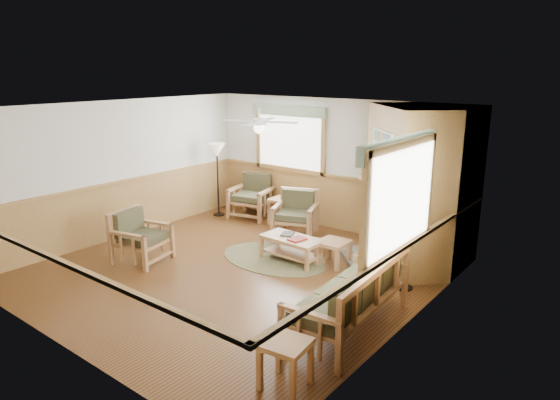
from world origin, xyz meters
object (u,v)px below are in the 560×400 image
Objects in this scene: armchair_back_right at (295,214)px; end_table_sofa at (285,364)px; armchair_back_left at (252,196)px; footstool at (333,253)px; sofa at (349,295)px; end_table_chairs at (283,211)px; armchair_left at (141,237)px; coffee_table at (292,249)px; floor_lamp_right at (408,240)px; floor_lamp_left at (218,180)px.

armchair_back_right reaches higher than end_table_sofa.
armchair_back_left is 3.25m from footstool.
sofa reaches higher than end_table_chairs.
end_table_chairs is (0.62, 3.22, -0.16)m from armchair_left.
coffee_table is 2.03× the size of end_table_sofa.
floor_lamp_right reaches higher than sofa.
armchair_back_left is at bearing 141.81° from armchair_back_right.
coffee_table is at bearing -47.69° from armchair_back_left.
armchair_back_left is 6.30m from end_table_sofa.
sofa is 4.15× the size of footstool.
sofa is at bearing -92.58° from floor_lamp_right.
armchair_back_right is 2.28m from floor_lamp_left.
floor_lamp_right is (3.49, -1.44, 0.51)m from end_table_chairs.
coffee_table is 1.90× the size of end_table_chairs.
armchair_back_left is 0.90m from end_table_chairs.
footstool is at bearing 173.89° from floor_lamp_right.
armchair_left is 0.57× the size of floor_lamp_right.
armchair_back_left reaches higher than sofa.
end_table_chairs is (-3.42, 3.02, -0.18)m from sofa.
sofa is 1.62m from floor_lamp_right.
floor_lamp_left reaches higher than end_table_chairs.
armchair_back_left is 0.89× the size of coffee_table.
floor_lamp_left is 1.05× the size of floor_lamp_right.
end_table_chairs is 2.46m from footstool.
footstool is 3.82m from floor_lamp_left.
end_table_chairs is at bearing 13.74° from floor_lamp_left.
sofa is at bearing -48.26° from armchair_back_left.
armchair_back_right is 1.84× the size of footstool.
footstool is 0.29× the size of floor_lamp_left.
floor_lamp_left reaches higher than footstool.
floor_lamp_left reaches higher than armchair_back_left.
armchair_left is 1.58× the size of end_table_chairs.
coffee_table is 0.68× the size of floor_lamp_right.
floor_lamp_left is (-2.24, 0.09, 0.38)m from armchair_back_right.
armchair_back_left is 1.97× the size of footstool.
footstool is at bearing 26.84° from coffee_table.
armchair_back_right is at bearing 125.96° from coffee_table.
armchair_back_left reaches higher than end_table_sofa.
floor_lamp_right is at bearing -6.11° from footstool.
footstool is (2.09, -1.29, -0.07)m from end_table_chairs.
floor_lamp_right is at bearing -11.78° from floor_lamp_left.
floor_lamp_right reaches higher than end_table_chairs.
coffee_table is at bearing -175.63° from floor_lamp_right.
floor_lamp_right is (4.37, -1.44, 0.31)m from armchair_back_left.
floor_lamp_left is at bearing 168.22° from floor_lamp_right.
sofa reaches higher than armchair_back_right.
armchair_back_right is 1.38m from coffee_table.
footstool is 0.31× the size of floor_lamp_right.
armchair_back_left is at bearing 161.80° from floor_lamp_right.
armchair_back_right reaches higher than end_table_chairs.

